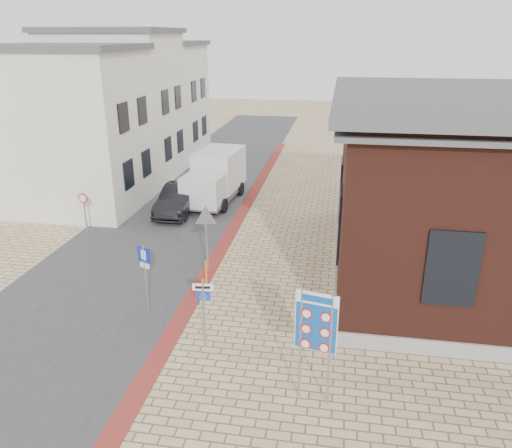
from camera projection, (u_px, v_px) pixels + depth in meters
The scene contains 16 objects.
ground at pixel (229, 355), 14.50m from camera, with size 120.00×120.00×0.00m, color tan.
road_strip at pixel (193, 193), 29.17m from camera, with size 7.00×60.00×0.02m, color #38383A.
curb_strip at pixel (233, 228), 24.02m from camera, with size 0.60×40.00×0.02m, color maroon.
brick_building at pixel (508, 187), 18.31m from camera, with size 13.00×13.00×6.80m.
townhouse_near at pixel (70, 129), 25.78m from camera, with size 7.40×6.40×8.30m.
townhouse_mid at pixel (118, 105), 31.16m from camera, with size 7.40×6.40×9.10m.
townhouse_far at pixel (153, 100), 36.83m from camera, with size 7.40×6.40×8.30m.
bike_rack at pixel (324, 316), 16.02m from camera, with size 0.08×1.80×0.60m.
sedan at pixel (179, 199), 25.85m from camera, with size 1.54×4.43×1.46m, color black.
box_truck at pixel (215, 177), 27.33m from camera, with size 2.61×5.43×2.75m.
border_sign at pixel (316, 324), 11.93m from camera, with size 1.04×0.26×3.09m.
essen_sign at pixel (204, 303), 14.38m from camera, with size 0.60×0.11×2.24m.
parking_sign at pixel (145, 267), 16.26m from camera, with size 0.50×0.25×2.40m.
yield_sign at pixel (206, 223), 18.83m from camera, with size 0.95×0.24×2.68m.
speed_sign at pixel (84, 208), 22.71m from camera, with size 0.48×0.09×2.04m.
bollard at pixel (206, 272), 18.48m from camera, with size 0.08×0.08×0.93m, color orange.
Camera 1 is at (2.79, -11.89, 8.73)m, focal length 35.00 mm.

